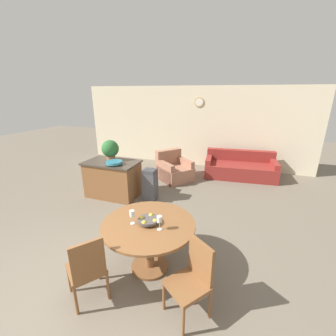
{
  "coord_description": "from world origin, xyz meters",
  "views": [
    {
      "loc": [
        1.86,
        -1.63,
        2.51
      ],
      "look_at": [
        0.34,
        2.64,
        0.96
      ],
      "focal_mm": 24.0,
      "sensor_mm": 36.0,
      "label": 1
    }
  ],
  "objects_px": {
    "wine_glass_left": "(132,214)",
    "trash_bin": "(150,185)",
    "dining_chair_near_left": "(87,267)",
    "armchair": "(174,170)",
    "teal_bowl": "(114,163)",
    "couch": "(240,168)",
    "dining_table": "(149,234)",
    "wine_glass_right": "(159,220)",
    "fruit_bowl": "(148,220)",
    "kitchen_island": "(113,179)",
    "potted_plant": "(110,149)",
    "dining_chair_near_right": "(193,277)"
  },
  "relations": [
    {
      "from": "wine_glass_left",
      "to": "trash_bin",
      "type": "relative_size",
      "value": 0.26
    },
    {
      "from": "dining_chair_near_left",
      "to": "armchair",
      "type": "relative_size",
      "value": 0.75
    },
    {
      "from": "dining_chair_near_left",
      "to": "teal_bowl",
      "type": "xyz_separation_m",
      "value": [
        -1.21,
        2.56,
        0.44
      ]
    },
    {
      "from": "dining_chair_near_left",
      "to": "couch",
      "type": "distance_m",
      "value": 5.44
    },
    {
      "from": "dining_table",
      "to": "wine_glass_right",
      "type": "height_order",
      "value": "wine_glass_right"
    },
    {
      "from": "wine_glass_left",
      "to": "wine_glass_right",
      "type": "xyz_separation_m",
      "value": [
        0.41,
        -0.01,
        0.0
      ]
    },
    {
      "from": "wine_glass_left",
      "to": "teal_bowl",
      "type": "distance_m",
      "value": 2.39
    },
    {
      "from": "fruit_bowl",
      "to": "trash_bin",
      "type": "distance_m",
      "value": 2.3
    },
    {
      "from": "couch",
      "to": "armchair",
      "type": "xyz_separation_m",
      "value": [
        -1.85,
        -0.91,
        0.02
      ]
    },
    {
      "from": "wine_glass_right",
      "to": "kitchen_island",
      "type": "xyz_separation_m",
      "value": [
        -2.07,
        2.06,
        -0.47
      ]
    },
    {
      "from": "potted_plant",
      "to": "trash_bin",
      "type": "height_order",
      "value": "potted_plant"
    },
    {
      "from": "wine_glass_right",
      "to": "trash_bin",
      "type": "xyz_separation_m",
      "value": [
        -1.11,
        2.16,
        -0.53
      ]
    },
    {
      "from": "dining_chair_near_right",
      "to": "fruit_bowl",
      "type": "distance_m",
      "value": 0.95
    },
    {
      "from": "wine_glass_left",
      "to": "armchair",
      "type": "xyz_separation_m",
      "value": [
        -0.58,
        3.63,
        -0.63
      ]
    },
    {
      "from": "wine_glass_right",
      "to": "potted_plant",
      "type": "bearing_deg",
      "value": 134.62
    },
    {
      "from": "wine_glass_left",
      "to": "trash_bin",
      "type": "distance_m",
      "value": 2.33
    },
    {
      "from": "dining_chair_near_left",
      "to": "wine_glass_right",
      "type": "xyz_separation_m",
      "value": [
        0.68,
        0.67,
        0.41
      ]
    },
    {
      "from": "dining_table",
      "to": "couch",
      "type": "bearing_deg",
      "value": 76.53
    },
    {
      "from": "dining_chair_near_right",
      "to": "wine_glass_right",
      "type": "height_order",
      "value": "wine_glass_right"
    },
    {
      "from": "fruit_bowl",
      "to": "potted_plant",
      "type": "bearing_deg",
      "value": 132.99
    },
    {
      "from": "wine_glass_left",
      "to": "dining_chair_near_right",
      "type": "bearing_deg",
      "value": -22.08
    },
    {
      "from": "couch",
      "to": "kitchen_island",
      "type": "bearing_deg",
      "value": -145.5
    },
    {
      "from": "teal_bowl",
      "to": "trash_bin",
      "type": "bearing_deg",
      "value": 19.46
    },
    {
      "from": "teal_bowl",
      "to": "armchair",
      "type": "xyz_separation_m",
      "value": [
        0.89,
        1.75,
        -0.66
      ]
    },
    {
      "from": "dining_chair_near_right",
      "to": "wine_glass_right",
      "type": "bearing_deg",
      "value": 2.37
    },
    {
      "from": "dining_table",
      "to": "potted_plant",
      "type": "distance_m",
      "value": 2.95
    },
    {
      "from": "dining_table",
      "to": "trash_bin",
      "type": "xyz_separation_m",
      "value": [
        -0.9,
        2.07,
        -0.21
      ]
    },
    {
      "from": "dining_chair_near_right",
      "to": "dining_table",
      "type": "bearing_deg",
      "value": 4.98
    },
    {
      "from": "fruit_bowl",
      "to": "dining_chair_near_left",
      "type": "bearing_deg",
      "value": -122.0
    },
    {
      "from": "fruit_bowl",
      "to": "dining_chair_near_right",
      "type": "bearing_deg",
      "value": -31.96
    },
    {
      "from": "trash_bin",
      "to": "couch",
      "type": "distance_m",
      "value": 3.09
    },
    {
      "from": "dining_chair_near_right",
      "to": "potted_plant",
      "type": "bearing_deg",
      "value": -6.43
    },
    {
      "from": "wine_glass_right",
      "to": "wine_glass_left",
      "type": "bearing_deg",
      "value": 179.04
    },
    {
      "from": "kitchen_island",
      "to": "trash_bin",
      "type": "xyz_separation_m",
      "value": [
        0.97,
        0.1,
        -0.07
      ]
    },
    {
      "from": "teal_bowl",
      "to": "trash_bin",
      "type": "relative_size",
      "value": 0.48
    },
    {
      "from": "wine_glass_left",
      "to": "couch",
      "type": "bearing_deg",
      "value": 74.34
    },
    {
      "from": "trash_bin",
      "to": "wine_glass_right",
      "type": "bearing_deg",
      "value": -62.88
    },
    {
      "from": "dining_chair_near_right",
      "to": "potted_plant",
      "type": "xyz_separation_m",
      "value": [
        -2.73,
        2.59,
        0.66
      ]
    },
    {
      "from": "dining_table",
      "to": "wine_glass_left",
      "type": "height_order",
      "value": "wine_glass_left"
    },
    {
      "from": "dining_chair_near_right",
      "to": "dining_chair_near_left",
      "type": "bearing_deg",
      "value": 49.98
    },
    {
      "from": "teal_bowl",
      "to": "couch",
      "type": "relative_size",
      "value": 0.17
    },
    {
      "from": "potted_plant",
      "to": "trash_bin",
      "type": "distance_m",
      "value": 1.32
    },
    {
      "from": "kitchen_island",
      "to": "couch",
      "type": "bearing_deg",
      "value": 40.2
    },
    {
      "from": "teal_bowl",
      "to": "couch",
      "type": "bearing_deg",
      "value": 44.04
    },
    {
      "from": "fruit_bowl",
      "to": "armchair",
      "type": "bearing_deg",
      "value": 102.49
    },
    {
      "from": "teal_bowl",
      "to": "wine_glass_right",
      "type": "bearing_deg",
      "value": -45.09
    },
    {
      "from": "dining_table",
      "to": "trash_bin",
      "type": "relative_size",
      "value": 1.71
    },
    {
      "from": "dining_chair_near_left",
      "to": "armchair",
      "type": "distance_m",
      "value": 4.32
    },
    {
      "from": "couch",
      "to": "armchair",
      "type": "bearing_deg",
      "value": -159.55
    },
    {
      "from": "trash_bin",
      "to": "armchair",
      "type": "bearing_deg",
      "value": 85.44
    }
  ]
}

